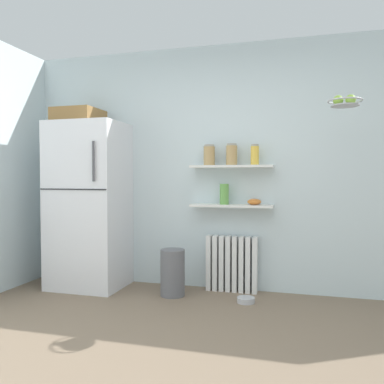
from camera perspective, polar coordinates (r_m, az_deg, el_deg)
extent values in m
plane|color=#7A6651|center=(3.02, -1.07, -21.17)|extent=(7.04, 7.04, 0.00)
cube|color=silver|center=(4.28, 4.84, 3.52)|extent=(7.04, 0.10, 2.60)
cube|color=silver|center=(4.45, -14.60, -1.85)|extent=(0.77, 0.63, 1.78)
cube|color=#262628|center=(4.17, -16.80, 0.37)|extent=(0.75, 0.01, 0.01)
cylinder|color=#4C4C51|center=(4.04, -14.01, 4.32)|extent=(0.02, 0.02, 0.40)
cube|color=olive|center=(4.55, -15.98, 10.43)|extent=(0.46, 0.44, 0.15)
cube|color=white|center=(4.28, 2.50, -10.09)|extent=(0.05, 0.12, 0.58)
cube|color=white|center=(4.27, 3.42, -10.13)|extent=(0.05, 0.12, 0.58)
cube|color=white|center=(4.25, 4.34, -10.17)|extent=(0.05, 0.12, 0.58)
cube|color=white|center=(4.24, 5.28, -10.21)|extent=(0.05, 0.12, 0.58)
cube|color=white|center=(4.23, 6.21, -10.25)|extent=(0.05, 0.12, 0.58)
cube|color=white|center=(4.22, 7.16, -10.28)|extent=(0.05, 0.12, 0.58)
cube|color=white|center=(4.21, 8.10, -10.31)|extent=(0.05, 0.12, 0.58)
cube|color=white|center=(4.20, 9.05, -10.34)|extent=(0.05, 0.12, 0.58)
cube|color=white|center=(4.12, 5.70, -1.97)|extent=(0.85, 0.22, 0.02)
cube|color=white|center=(4.11, 5.72, 3.68)|extent=(0.85, 0.22, 0.02)
cylinder|color=tan|center=(4.16, 2.50, 5.19)|extent=(0.12, 0.12, 0.20)
cylinder|color=gray|center=(4.17, 2.50, 6.68)|extent=(0.11, 0.11, 0.02)
cylinder|color=tan|center=(4.11, 5.73, 5.26)|extent=(0.11, 0.11, 0.20)
cylinder|color=gray|center=(4.12, 5.73, 6.79)|extent=(0.11, 0.11, 0.02)
cylinder|color=yellow|center=(4.08, 9.03, 5.19)|extent=(0.08, 0.08, 0.19)
cylinder|color=gray|center=(4.09, 9.03, 6.66)|extent=(0.08, 0.08, 0.02)
cylinder|color=#66A84C|center=(4.13, 4.66, -0.31)|extent=(0.09, 0.09, 0.21)
ellipsoid|color=orange|center=(4.08, 8.95, -1.40)|extent=(0.14, 0.14, 0.06)
cylinder|color=slate|center=(4.08, -2.81, -11.50)|extent=(0.25, 0.25, 0.47)
cylinder|color=#B7B7BC|center=(3.94, 7.76, -15.14)|extent=(0.17, 0.17, 0.05)
torus|color=#B2B2B7|center=(3.65, 21.15, 12.14)|extent=(0.29, 0.29, 0.01)
cylinder|color=#A8A8AD|center=(3.64, 21.14, 11.52)|extent=(0.23, 0.23, 0.01)
sphere|color=#7FAD38|center=(3.65, 21.86, 12.24)|extent=(0.09, 0.09, 0.09)
sphere|color=#7FAD38|center=(3.65, 20.28, 12.27)|extent=(0.09, 0.09, 0.09)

